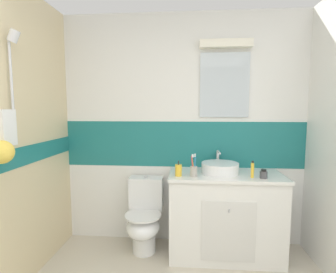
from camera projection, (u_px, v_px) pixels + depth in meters
name	position (u px, v px, depth m)	size (l,w,h in m)	color
wall_back_tiled	(183.00, 130.00, 2.85)	(3.20, 0.20, 2.50)	white
vanity_cabinet	(225.00, 214.00, 2.60)	(1.11, 0.55, 0.85)	white
sink_basin	(220.00, 168.00, 2.55)	(0.37, 0.41, 0.20)	white
toilet	(144.00, 217.00, 2.69)	(0.37, 0.50, 0.77)	white
toothbrush_cup	(194.00, 170.00, 2.43)	(0.07, 0.07, 0.22)	#B2ADA3
soap_dispenser	(178.00, 170.00, 2.45)	(0.06, 0.06, 0.15)	yellow
hair_gel_jar	(264.00, 174.00, 2.37)	(0.07, 0.07, 0.08)	#4C4C51
toothpaste_tube_upright	(252.00, 170.00, 2.39)	(0.03, 0.03, 0.16)	yellow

